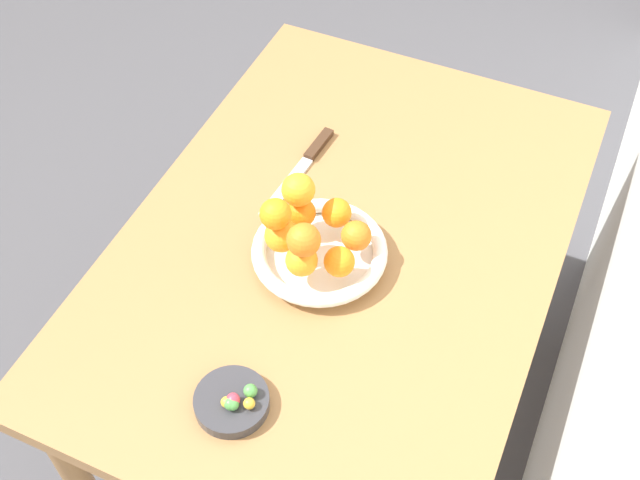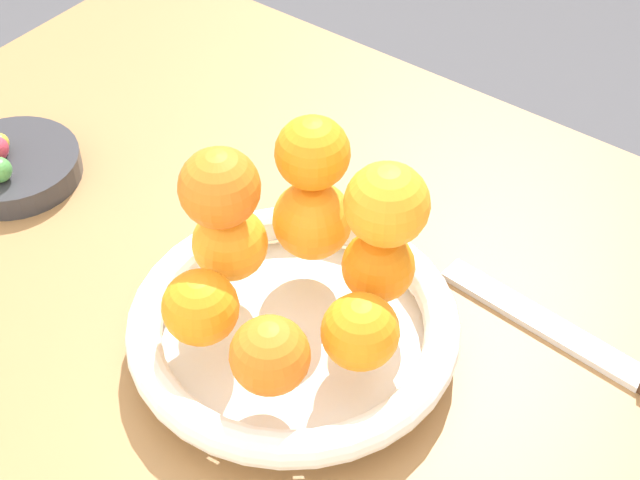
{
  "view_description": "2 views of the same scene",
  "coord_description": "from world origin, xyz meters",
  "px_view_note": "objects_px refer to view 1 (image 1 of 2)",
  "views": [
    {
      "loc": [
        0.87,
        0.34,
        1.86
      ],
      "look_at": [
        0.08,
        -0.01,
        0.83
      ],
      "focal_mm": 45.0,
      "sensor_mm": 36.0,
      "label": 1
    },
    {
      "loc": [
        -0.23,
        0.34,
        1.3
      ],
      "look_at": [
        0.04,
        -0.02,
        0.86
      ],
      "focal_mm": 55.0,
      "sensor_mm": 36.0,
      "label": 2
    }
  ],
  "objects_px": {
    "orange_6": "(298,190)",
    "candy_ball_1": "(231,404)",
    "orange_8": "(275,214)",
    "candy_ball_0": "(249,403)",
    "orange_3": "(302,260)",
    "knife": "(304,164)",
    "orange_1": "(301,213)",
    "candy_dish": "(232,402)",
    "orange_2": "(281,235)",
    "candy_ball_5": "(233,404)",
    "dining_table": "(341,269)",
    "orange_7": "(304,240)",
    "fruit_bowl": "(320,253)",
    "orange_4": "(339,262)",
    "candy_ball_4": "(249,390)",
    "orange_5": "(356,236)",
    "candy_ball_3": "(226,402)",
    "candy_ball_2": "(233,400)",
    "orange_0": "(337,212)"
  },
  "relations": [
    {
      "from": "orange_7",
      "to": "candy_ball_0",
      "type": "distance_m",
      "value": 0.27
    },
    {
      "from": "knife",
      "to": "orange_6",
      "type": "bearing_deg",
      "value": 22.25
    },
    {
      "from": "candy_dish",
      "to": "candy_ball_3",
      "type": "xyz_separation_m",
      "value": [
        0.01,
        -0.0,
        0.02
      ]
    },
    {
      "from": "fruit_bowl",
      "to": "candy_dish",
      "type": "xyz_separation_m",
      "value": [
        0.32,
        -0.01,
        -0.01
      ]
    },
    {
      "from": "fruit_bowl",
      "to": "candy_dish",
      "type": "relative_size",
      "value": 2.04
    },
    {
      "from": "orange_1",
      "to": "orange_6",
      "type": "distance_m",
      "value": 0.06
    },
    {
      "from": "orange_7",
      "to": "candy_ball_5",
      "type": "relative_size",
      "value": 2.86
    },
    {
      "from": "candy_dish",
      "to": "orange_3",
      "type": "height_order",
      "value": "orange_3"
    },
    {
      "from": "orange_7",
      "to": "dining_table",
      "type": "bearing_deg",
      "value": 171.72
    },
    {
      "from": "candy_dish",
      "to": "candy_ball_4",
      "type": "xyz_separation_m",
      "value": [
        -0.02,
        0.02,
        0.02
      ]
    },
    {
      "from": "orange_0",
      "to": "orange_3",
      "type": "xyz_separation_m",
      "value": [
        0.12,
        -0.01,
        0.0
      ]
    },
    {
      "from": "orange_6",
      "to": "orange_0",
      "type": "bearing_deg",
      "value": 111.67
    },
    {
      "from": "candy_ball_0",
      "to": "knife",
      "type": "xyz_separation_m",
      "value": [
        -0.52,
        -0.15,
        -0.03
      ]
    },
    {
      "from": "dining_table",
      "to": "orange_7",
      "type": "relative_size",
      "value": 19.27
    },
    {
      "from": "orange_0",
      "to": "candy_ball_2",
      "type": "xyz_separation_m",
      "value": [
        0.38,
        -0.01,
        -0.03
      ]
    },
    {
      "from": "orange_2",
      "to": "orange_4",
      "type": "relative_size",
      "value": 1.12
    },
    {
      "from": "orange_8",
      "to": "candy_ball_2",
      "type": "relative_size",
      "value": 2.47
    },
    {
      "from": "candy_ball_1",
      "to": "candy_ball_5",
      "type": "relative_size",
      "value": 1.04
    },
    {
      "from": "orange_1",
      "to": "orange_2",
      "type": "relative_size",
      "value": 0.88
    },
    {
      "from": "candy_dish",
      "to": "orange_2",
      "type": "height_order",
      "value": "orange_2"
    },
    {
      "from": "orange_6",
      "to": "candy_ball_1",
      "type": "bearing_deg",
      "value": 8.73
    },
    {
      "from": "orange_3",
      "to": "knife",
      "type": "relative_size",
      "value": 0.21
    },
    {
      "from": "orange_5",
      "to": "orange_8",
      "type": "relative_size",
      "value": 0.99
    },
    {
      "from": "orange_4",
      "to": "candy_ball_3",
      "type": "height_order",
      "value": "orange_4"
    },
    {
      "from": "candy_dish",
      "to": "candy_ball_5",
      "type": "height_order",
      "value": "candy_ball_5"
    },
    {
      "from": "candy_ball_1",
      "to": "knife",
      "type": "xyz_separation_m",
      "value": [
        -0.53,
        -0.12,
        -0.03
      ]
    },
    {
      "from": "orange_8",
      "to": "candy_ball_0",
      "type": "bearing_deg",
      "value": 17.62
    },
    {
      "from": "orange_5",
      "to": "knife",
      "type": "xyz_separation_m",
      "value": [
        -0.18,
        -0.18,
        -0.06
      ]
    },
    {
      "from": "orange_8",
      "to": "candy_ball_1",
      "type": "relative_size",
      "value": 2.62
    },
    {
      "from": "orange_8",
      "to": "candy_ball_4",
      "type": "xyz_separation_m",
      "value": [
        0.27,
        0.08,
        -0.09
      ]
    },
    {
      "from": "orange_4",
      "to": "candy_ball_5",
      "type": "xyz_separation_m",
      "value": [
        0.29,
        -0.05,
        -0.03
      ]
    },
    {
      "from": "orange_0",
      "to": "candy_ball_2",
      "type": "height_order",
      "value": "orange_0"
    },
    {
      "from": "orange_4",
      "to": "orange_7",
      "type": "bearing_deg",
      "value": -65.46
    },
    {
      "from": "orange_6",
      "to": "orange_7",
      "type": "bearing_deg",
      "value": 29.39
    },
    {
      "from": "candy_dish",
      "to": "fruit_bowl",
      "type": "bearing_deg",
      "value": 178.7
    },
    {
      "from": "orange_3",
      "to": "orange_0",
      "type": "bearing_deg",
      "value": 174.81
    },
    {
      "from": "candy_dish",
      "to": "orange_8",
      "type": "relative_size",
      "value": 2.17
    },
    {
      "from": "orange_5",
      "to": "fruit_bowl",
      "type": "bearing_deg",
      "value": -65.19
    },
    {
      "from": "fruit_bowl",
      "to": "candy_ball_5",
      "type": "distance_m",
      "value": 0.33
    },
    {
      "from": "orange_1",
      "to": "candy_ball_5",
      "type": "relative_size",
      "value": 2.63
    },
    {
      "from": "orange_5",
      "to": "candy_ball_2",
      "type": "height_order",
      "value": "orange_5"
    },
    {
      "from": "fruit_bowl",
      "to": "orange_0",
      "type": "height_order",
      "value": "orange_0"
    },
    {
      "from": "dining_table",
      "to": "candy_ball_1",
      "type": "relative_size",
      "value": 53.21
    },
    {
      "from": "candy_ball_4",
      "to": "dining_table",
      "type": "bearing_deg",
      "value": 179.76
    },
    {
      "from": "candy_dish",
      "to": "candy_ball_5",
      "type": "xyz_separation_m",
      "value": [
        0.01,
        0.01,
        0.02
      ]
    },
    {
      "from": "orange_2",
      "to": "candy_ball_4",
      "type": "xyz_separation_m",
      "value": [
        0.27,
        0.07,
        -0.04
      ]
    },
    {
      "from": "orange_7",
      "to": "knife",
      "type": "xyz_separation_m",
      "value": [
        -0.26,
        -0.12,
        -0.12
      ]
    },
    {
      "from": "candy_ball_3",
      "to": "orange_4",
      "type": "bearing_deg",
      "value": 168.27
    },
    {
      "from": "dining_table",
      "to": "orange_8",
      "type": "bearing_deg",
      "value": -41.69
    },
    {
      "from": "candy_ball_3",
      "to": "fruit_bowl",
      "type": "bearing_deg",
      "value": 178.66
    }
  ]
}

